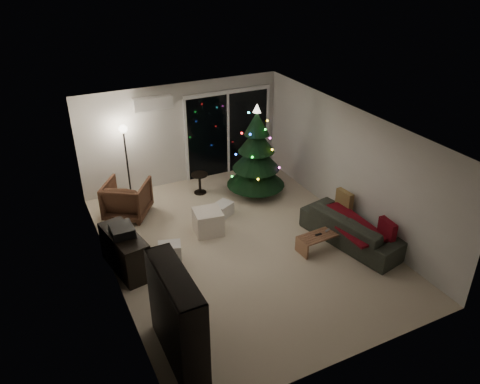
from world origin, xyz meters
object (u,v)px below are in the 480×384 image
at_px(media_cabinet, 125,252).
at_px(christmas_tree, 256,151).
at_px(coffee_table, 324,240).
at_px(armchair, 127,199).
at_px(sofa, 353,228).
at_px(bookshelf, 165,321).

bearing_deg(media_cabinet, christmas_tree, 13.62).
relative_size(media_cabinet, coffee_table, 1.13).
relative_size(armchair, christmas_tree, 0.41).
bearing_deg(christmas_tree, media_cabinet, -156.13).
height_order(sofa, christmas_tree, christmas_tree).
xyz_separation_m(bookshelf, coffee_table, (3.67, 1.33, -0.57)).
relative_size(coffee_table, christmas_tree, 0.49).
relative_size(media_cabinet, sofa, 0.57).
bearing_deg(armchair, bookshelf, 116.80).
bearing_deg(media_cabinet, sofa, -24.85).
relative_size(armchair, coffee_table, 0.84).
distance_m(media_cabinet, christmas_tree, 3.92).
distance_m(bookshelf, sofa, 4.50).
bearing_deg(bookshelf, media_cabinet, 113.15).
height_order(bookshelf, coffee_table, bookshelf).
bearing_deg(sofa, christmas_tree, 4.60).
distance_m(bookshelf, media_cabinet, 2.41).
bearing_deg(media_cabinet, coffee_table, -26.21).
xyz_separation_m(media_cabinet, coffee_table, (3.67, -1.05, -0.21)).
bearing_deg(bookshelf, christmas_tree, 71.36).
height_order(bookshelf, media_cabinet, bookshelf).
xyz_separation_m(media_cabinet, armchair, (0.52, 1.89, 0.03)).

